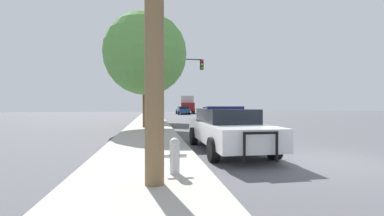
{
  "coord_description": "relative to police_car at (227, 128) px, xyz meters",
  "views": [
    {
      "loc": [
        -4.91,
        -6.56,
        1.6
      ],
      "look_at": [
        -1.28,
        16.5,
        1.32
      ],
      "focal_mm": 24.0,
      "sensor_mm": 36.0,
      "label": 1
    }
  ],
  "objects": [
    {
      "name": "ground_plane",
      "position": [
        2.3,
        -2.09,
        -0.78
      ],
      "size": [
        110.0,
        110.0,
        0.0
      ],
      "primitive_type": "plane",
      "color": "#4F4F54"
    },
    {
      "name": "sidewalk_left",
      "position": [
        -2.8,
        -2.09,
        -0.72
      ],
      "size": [
        3.0,
        110.0,
        0.13
      ],
      "color": "#ADA89E",
      "rests_on": "ground_plane"
    },
    {
      "name": "police_car",
      "position": [
        0.0,
        0.0,
        0.0
      ],
      "size": [
        2.11,
        5.32,
        1.55
      ],
      "rotation": [
        0.0,
        0.0,
        3.15
      ],
      "color": "white",
      "rests_on": "ground_plane"
    },
    {
      "name": "fire_hydrant",
      "position": [
        -2.12,
        -3.19,
        -0.24
      ],
      "size": [
        0.51,
        0.22,
        0.77
      ],
      "color": "#B7BCC1",
      "rests_on": "sidewalk_left"
    },
    {
      "name": "utility_pole",
      "position": [
        -2.55,
        -3.87,
        2.74
      ],
      "size": [
        1.4,
        0.36,
        6.66
      ],
      "color": "brown",
      "rests_on": "sidewalk_left"
    },
    {
      "name": "traffic_light",
      "position": [
        -0.34,
        13.99,
        3.34
      ],
      "size": [
        3.86,
        0.35,
        5.69
      ],
      "color": "#424247",
      "rests_on": "sidewalk_left"
    },
    {
      "name": "car_background_oncoming",
      "position": [
        4.55,
        21.57,
        -0.05
      ],
      "size": [
        2.11,
        4.7,
        1.36
      ],
      "rotation": [
        0.0,
        0.0,
        3.12
      ],
      "color": "navy",
      "rests_on": "ground_plane"
    },
    {
      "name": "car_background_distant",
      "position": [
        2.57,
        34.13,
        -0.06
      ],
      "size": [
        2.13,
        4.19,
        1.34
      ],
      "rotation": [
        0.0,
        0.0,
        0.04
      ],
      "color": "navy",
      "rests_on": "ground_plane"
    },
    {
      "name": "box_truck",
      "position": [
        3.96,
        39.64,
        0.95
      ],
      "size": [
        2.95,
        6.69,
        3.28
      ],
      "rotation": [
        0.0,
        0.0,
        3.07
      ],
      "color": "maroon",
      "rests_on": "ground_plane"
    },
    {
      "name": "tree_sidewalk_mid",
      "position": [
        -2.01,
        16.52,
        4.49
      ],
      "size": [
        3.71,
        3.71,
        7.03
      ],
      "color": "#4C3823",
      "rests_on": "sidewalk_left"
    },
    {
      "name": "tree_sidewalk_near",
      "position": [
        -3.0,
        8.54,
        4.18
      ],
      "size": [
        5.44,
        5.44,
        7.56
      ],
      "color": "brown",
      "rests_on": "sidewalk_left"
    }
  ]
}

